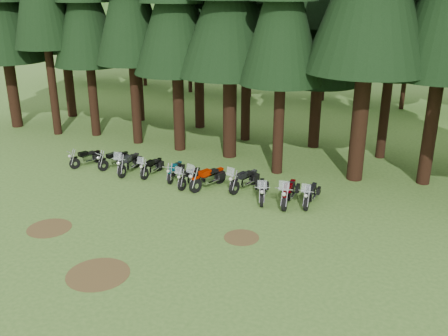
{
  "coord_description": "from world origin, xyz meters",
  "views": [
    {
      "loc": [
        11.08,
        -15.77,
        9.38
      ],
      "look_at": [
        1.71,
        5.0,
        1.0
      ],
      "focal_mm": 40.0,
      "sensor_mm": 36.0,
      "label": 1
    }
  ],
  "objects_px": {
    "motorcycle_7": "(244,180)",
    "motorcycle_9": "(289,193)",
    "motorcycle_4": "(175,171)",
    "motorcycle_0": "(86,158)",
    "motorcycle_1": "(114,160)",
    "motorcycle_8": "(262,191)",
    "motorcycle_10": "(310,195)",
    "motorcycle_3": "(152,167)",
    "motorcycle_2": "(129,164)",
    "motorcycle_5": "(190,177)",
    "motorcycle_6": "(208,178)"
  },
  "relations": [
    {
      "from": "motorcycle_3",
      "to": "motorcycle_7",
      "type": "relative_size",
      "value": 0.9
    },
    {
      "from": "motorcycle_3",
      "to": "motorcycle_5",
      "type": "height_order",
      "value": "motorcycle_3"
    },
    {
      "from": "motorcycle_0",
      "to": "motorcycle_9",
      "type": "xyz_separation_m",
      "value": [
        11.69,
        -0.33,
        0.09
      ]
    },
    {
      "from": "motorcycle_2",
      "to": "motorcycle_4",
      "type": "relative_size",
      "value": 1.2
    },
    {
      "from": "motorcycle_4",
      "to": "motorcycle_5",
      "type": "xyz_separation_m",
      "value": [
        1.11,
        -0.5,
        0.02
      ]
    },
    {
      "from": "motorcycle_1",
      "to": "motorcycle_8",
      "type": "relative_size",
      "value": 0.94
    },
    {
      "from": "motorcycle_6",
      "to": "motorcycle_10",
      "type": "height_order",
      "value": "motorcycle_6"
    },
    {
      "from": "motorcycle_1",
      "to": "motorcycle_3",
      "type": "height_order",
      "value": "motorcycle_3"
    },
    {
      "from": "motorcycle_4",
      "to": "motorcycle_7",
      "type": "relative_size",
      "value": 0.87
    },
    {
      "from": "motorcycle_1",
      "to": "motorcycle_9",
      "type": "height_order",
      "value": "motorcycle_9"
    },
    {
      "from": "motorcycle_4",
      "to": "motorcycle_1",
      "type": "bearing_deg",
      "value": 168.14
    },
    {
      "from": "motorcycle_3",
      "to": "motorcycle_8",
      "type": "bearing_deg",
      "value": -5.75
    },
    {
      "from": "motorcycle_5",
      "to": "motorcycle_10",
      "type": "distance_m",
      "value": 6.04
    },
    {
      "from": "motorcycle_0",
      "to": "motorcycle_10",
      "type": "xyz_separation_m",
      "value": [
        12.6,
        0.01,
        0.04
      ]
    },
    {
      "from": "motorcycle_0",
      "to": "motorcycle_2",
      "type": "distance_m",
      "value": 2.78
    },
    {
      "from": "motorcycle_4",
      "to": "motorcycle_5",
      "type": "distance_m",
      "value": 1.22
    },
    {
      "from": "motorcycle_5",
      "to": "motorcycle_1",
      "type": "bearing_deg",
      "value": 176.99
    },
    {
      "from": "motorcycle_1",
      "to": "motorcycle_6",
      "type": "relative_size",
      "value": 0.86
    },
    {
      "from": "motorcycle_0",
      "to": "motorcycle_6",
      "type": "bearing_deg",
      "value": 19.36
    },
    {
      "from": "motorcycle_6",
      "to": "motorcycle_8",
      "type": "distance_m",
      "value": 2.94
    },
    {
      "from": "motorcycle_6",
      "to": "motorcycle_2",
      "type": "bearing_deg",
      "value": -162.21
    },
    {
      "from": "motorcycle_3",
      "to": "motorcycle_10",
      "type": "relative_size",
      "value": 0.95
    },
    {
      "from": "motorcycle_4",
      "to": "motorcycle_0",
      "type": "bearing_deg",
      "value": 172.86
    },
    {
      "from": "motorcycle_3",
      "to": "motorcycle_4",
      "type": "height_order",
      "value": "motorcycle_3"
    },
    {
      "from": "motorcycle_7",
      "to": "motorcycle_9",
      "type": "xyz_separation_m",
      "value": [
        2.47,
        -0.72,
        0.03
      ]
    },
    {
      "from": "motorcycle_0",
      "to": "motorcycle_7",
      "type": "bearing_deg",
      "value": 22.97
    },
    {
      "from": "motorcycle_2",
      "to": "motorcycle_6",
      "type": "height_order",
      "value": "motorcycle_6"
    },
    {
      "from": "motorcycle_0",
      "to": "motorcycle_2",
      "type": "relative_size",
      "value": 0.82
    },
    {
      "from": "motorcycle_7",
      "to": "motorcycle_9",
      "type": "bearing_deg",
      "value": -1.49
    },
    {
      "from": "motorcycle_4",
      "to": "motorcycle_5",
      "type": "height_order",
      "value": "motorcycle_5"
    },
    {
      "from": "motorcycle_0",
      "to": "motorcycle_1",
      "type": "height_order",
      "value": "motorcycle_1"
    },
    {
      "from": "motorcycle_3",
      "to": "motorcycle_0",
      "type": "bearing_deg",
      "value": -176.59
    },
    {
      "from": "motorcycle_2",
      "to": "motorcycle_3",
      "type": "height_order",
      "value": "motorcycle_2"
    },
    {
      "from": "motorcycle_2",
      "to": "motorcycle_6",
      "type": "xyz_separation_m",
      "value": [
        4.73,
        -0.2,
        0.01
      ]
    },
    {
      "from": "motorcycle_9",
      "to": "motorcycle_6",
      "type": "bearing_deg",
      "value": 172.14
    },
    {
      "from": "motorcycle_5",
      "to": "motorcycle_7",
      "type": "height_order",
      "value": "motorcycle_7"
    },
    {
      "from": "motorcycle_8",
      "to": "motorcycle_7",
      "type": "bearing_deg",
      "value": 125.92
    },
    {
      "from": "motorcycle_0",
      "to": "motorcycle_2",
      "type": "height_order",
      "value": "motorcycle_2"
    },
    {
      "from": "motorcycle_5",
      "to": "motorcycle_7",
      "type": "xyz_separation_m",
      "value": [
        2.65,
        0.64,
        0.05
      ]
    },
    {
      "from": "motorcycle_0",
      "to": "motorcycle_7",
      "type": "distance_m",
      "value": 9.22
    },
    {
      "from": "motorcycle_7",
      "to": "motorcycle_10",
      "type": "xyz_separation_m",
      "value": [
        3.39,
        -0.38,
        -0.03
      ]
    },
    {
      "from": "motorcycle_1",
      "to": "motorcycle_8",
      "type": "height_order",
      "value": "motorcycle_8"
    },
    {
      "from": "motorcycle_1",
      "to": "motorcycle_3",
      "type": "bearing_deg",
      "value": 14.26
    },
    {
      "from": "motorcycle_0",
      "to": "motorcycle_8",
      "type": "distance_m",
      "value": 10.45
    },
    {
      "from": "motorcycle_2",
      "to": "motorcycle_8",
      "type": "distance_m",
      "value": 7.67
    },
    {
      "from": "motorcycle_1",
      "to": "motorcycle_3",
      "type": "relative_size",
      "value": 0.98
    },
    {
      "from": "motorcycle_8",
      "to": "motorcycle_10",
      "type": "xyz_separation_m",
      "value": [
        2.16,
        0.46,
        -0.0
      ]
    },
    {
      "from": "motorcycle_2",
      "to": "motorcycle_7",
      "type": "bearing_deg",
      "value": -4.02
    },
    {
      "from": "motorcycle_8",
      "to": "motorcycle_10",
      "type": "height_order",
      "value": "motorcycle_8"
    },
    {
      "from": "motorcycle_1",
      "to": "motorcycle_6",
      "type": "height_order",
      "value": "motorcycle_6"
    }
  ]
}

